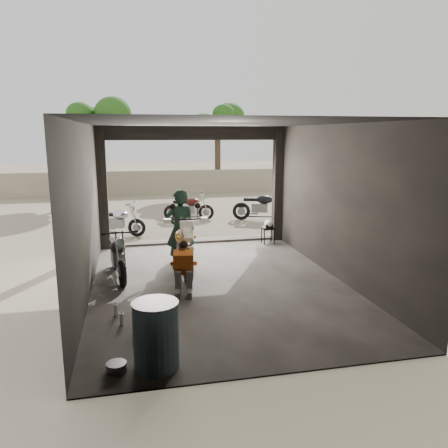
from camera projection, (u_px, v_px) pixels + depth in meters
name	position (u px, v px, depth m)	size (l,w,h in m)	color
ground	(219.00, 284.00, 8.86)	(80.00, 80.00, 0.00)	#7A6D56
garage	(214.00, 218.00, 9.12)	(7.00, 7.13, 3.20)	#2D2B28
boundary_wall	(164.00, 182.00, 22.14)	(18.00, 0.30, 1.20)	gray
tree_left	(97.00, 111.00, 19.39)	(2.20, 2.20, 5.60)	#382B1E
tree_right	(218.00, 123.00, 22.12)	(2.20, 2.20, 5.00)	#382B1E
main_bike	(183.00, 243.00, 9.47)	(0.84, 2.03, 1.36)	white
left_bike	(118.00, 253.00, 9.17)	(0.67, 1.63, 1.10)	black
outside_bike_a	(117.00, 219.00, 12.97)	(0.63, 1.52, 1.03)	black
outside_bike_b	(189.00, 206.00, 15.37)	(0.63, 1.54, 1.04)	#3F0F0F
outside_bike_c	(261.00, 204.00, 15.33)	(0.72, 1.74, 1.18)	black
rider	(180.00, 230.00, 9.71)	(0.66, 0.43, 1.81)	black
mechanic	(184.00, 270.00, 8.21)	(0.50, 0.67, 0.98)	#D5621C
stool	(268.00, 230.00, 12.06)	(0.33, 0.33, 0.47)	black
helmet	(269.00, 224.00, 11.98)	(0.24, 0.25, 0.23)	white
oil_drum	(156.00, 336.00, 5.60)	(0.58, 0.58, 0.90)	#456875
sign_post	(338.00, 195.00, 11.65)	(0.70, 0.08, 2.10)	black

